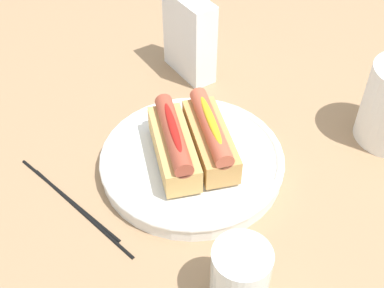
{
  "coord_description": "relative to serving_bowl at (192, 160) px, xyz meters",
  "views": [
    {
      "loc": [
        0.46,
        -0.21,
        0.53
      ],
      "look_at": [
        -0.01,
        -0.02,
        0.05
      ],
      "focal_mm": 45.51,
      "sensor_mm": 36.0,
      "label": 1
    }
  ],
  "objects": [
    {
      "name": "chopstick_far",
      "position": [
        -0.01,
        -0.19,
        -0.01
      ],
      "size": [
        0.2,
        0.1,
        0.01
      ],
      "primitive_type": "cylinder",
      "rotation": [
        0.0,
        1.57,
        0.45
      ],
      "color": "black",
      "rests_on": "ground_plane"
    },
    {
      "name": "hotdog_front",
      "position": [
        -0.0,
        -0.03,
        0.04
      ],
      "size": [
        0.16,
        0.07,
        0.06
      ],
      "color": "tan",
      "rests_on": "serving_bowl"
    },
    {
      "name": "serving_bowl",
      "position": [
        0.0,
        0.0,
        0.0
      ],
      "size": [
        0.27,
        0.27,
        0.03
      ],
      "color": "white",
      "rests_on": "ground_plane"
    },
    {
      "name": "napkin_box",
      "position": [
        -0.23,
        0.09,
        0.06
      ],
      "size": [
        0.12,
        0.06,
        0.15
      ],
      "primitive_type": "cube",
      "rotation": [
        0.0,
        0.0,
        0.19
      ],
      "color": "white",
      "rests_on": "ground_plane"
    },
    {
      "name": "hotdog_back",
      "position": [
        0.0,
        0.03,
        0.04
      ],
      "size": [
        0.16,
        0.07,
        0.06
      ],
      "color": "tan",
      "rests_on": "serving_bowl"
    },
    {
      "name": "ground_plane",
      "position": [
        0.01,
        0.02,
        -0.02
      ],
      "size": [
        2.4,
        2.4,
        0.0
      ],
      "primitive_type": "plane",
      "color": "#9E7A56"
    },
    {
      "name": "water_glass",
      "position": [
        0.22,
        -0.03,
        0.03
      ],
      "size": [
        0.07,
        0.07,
        0.09
      ],
      "color": "white",
      "rests_on": "ground_plane"
    },
    {
      "name": "chopstick_near",
      "position": [
        0.02,
        -0.17,
        -0.01
      ],
      "size": [
        0.2,
        0.09,
        0.01
      ],
      "primitive_type": "cylinder",
      "rotation": [
        0.0,
        1.57,
        0.42
      ],
      "color": "black",
      "rests_on": "ground_plane"
    }
  ]
}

